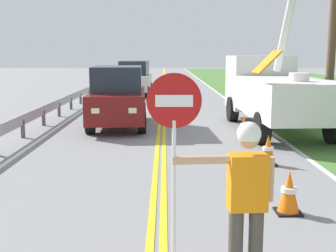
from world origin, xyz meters
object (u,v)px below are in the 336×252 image
stop_sign_paddle (174,134)px  traffic_cone_lead (289,193)px  utility_bucket_truck (274,87)px  traffic_cone_tail (244,126)px  traffic_cone_mid (268,151)px  oncoming_suv_nearest (118,96)px  oncoming_suv_second (135,78)px  flagger_worker (246,194)px

stop_sign_paddle → traffic_cone_lead: stop_sign_paddle is taller
utility_bucket_truck → traffic_cone_tail: (-1.24, -1.55, -1.10)m
utility_bucket_truck → traffic_cone_mid: (-1.30, -4.88, -1.10)m
stop_sign_paddle → traffic_cone_mid: bearing=66.9°
stop_sign_paddle → oncoming_suv_nearest: bearing=99.1°
oncoming_suv_second → traffic_cone_lead: oncoming_suv_second is taller
stop_sign_paddle → traffic_cone_lead: (1.88, 2.27, -1.37)m
stop_sign_paddle → traffic_cone_lead: bearing=50.3°
stop_sign_paddle → traffic_cone_mid: 5.94m
flagger_worker → utility_bucket_truck: bearing=74.5°
flagger_worker → utility_bucket_truck: 10.53m
stop_sign_paddle → utility_bucket_truck: bearing=70.7°
flagger_worker → oncoming_suv_nearest: 10.97m
utility_bucket_truck → flagger_worker: bearing=-105.5°
utility_bucket_truck → stop_sign_paddle: bearing=-109.3°
stop_sign_paddle → utility_bucket_truck: size_ratio=0.34×
flagger_worker → utility_bucket_truck: size_ratio=0.27×
stop_sign_paddle → traffic_cone_lead: size_ratio=3.33×
stop_sign_paddle → traffic_cone_lead: 3.25m
stop_sign_paddle → utility_bucket_truck: (3.57, 10.19, -0.28)m
utility_bucket_truck → traffic_cone_lead: size_ratio=9.84×
utility_bucket_truck → traffic_cone_tail: bearing=-128.7°
oncoming_suv_nearest → oncoming_suv_second: 11.75m
traffic_cone_tail → traffic_cone_mid: bearing=-91.1°
flagger_worker → utility_bucket_truck: utility_bucket_truck is taller
traffic_cone_tail → traffic_cone_lead: bearing=-94.0°
flagger_worker → stop_sign_paddle: bearing=-175.8°
oncoming_suv_nearest → traffic_cone_tail: (4.05, -2.10, -0.72)m
oncoming_suv_nearest → traffic_cone_mid: bearing=-53.7°
oncoming_suv_nearest → utility_bucket_truck: bearing=-5.9°
oncoming_suv_second → traffic_cone_tail: 14.51m
stop_sign_paddle → traffic_cone_mid: (2.27, 5.31, -1.37)m
oncoming_suv_nearest → traffic_cone_lead: size_ratio=6.69×
traffic_cone_lead → oncoming_suv_nearest: bearing=113.0°
oncoming_suv_nearest → traffic_cone_lead: oncoming_suv_nearest is taller
oncoming_suv_nearest → traffic_cone_tail: oncoming_suv_nearest is taller
traffic_cone_mid → oncoming_suv_nearest: bearing=126.3°
flagger_worker → oncoming_suv_second: oncoming_suv_second is taller
utility_bucket_truck → traffic_cone_mid: size_ratio=9.84×
utility_bucket_truck → traffic_cone_mid: bearing=-105.0°
oncoming_suv_second → traffic_cone_tail: size_ratio=6.65×
stop_sign_paddle → oncoming_suv_second: (-1.95, 22.50, -0.65)m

